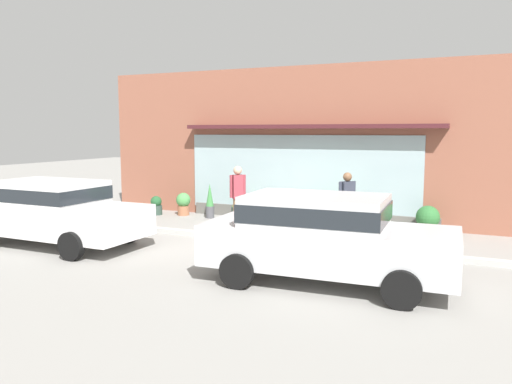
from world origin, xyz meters
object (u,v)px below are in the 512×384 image
object	(u,v)px
parked_car_white	(52,209)
potted_plant_corner_tall	(183,203)
pedestrian_passerby	(238,193)
potted_plant_doorstep	(156,206)
pedestrian_with_handbag	(348,200)
potted_plant_trailing_edge	(327,210)
potted_plant_by_entrance	(428,219)
fire_hydrant	(316,221)
potted_plant_window_left	(210,202)
parked_car_silver	(323,234)
potted_plant_near_hydrant	(239,204)

from	to	relation	value
parked_car_white	potted_plant_corner_tall	distance (m)	4.95
pedestrian_passerby	potted_plant_doorstep	distance (m)	3.79
pedestrian_with_handbag	potted_plant_corner_tall	size ratio (longest dim) A/B	2.31
potted_plant_trailing_edge	potted_plant_by_entrance	xyz separation A→B (m)	(2.71, 0.11, -0.09)
fire_hydrant	potted_plant_corner_tall	bearing A→B (deg)	161.45
pedestrian_passerby	potted_plant_by_entrance	world-z (taller)	pedestrian_passerby
potted_plant_doorstep	potted_plant_corner_tall	world-z (taller)	potted_plant_corner_tall
pedestrian_with_handbag	potted_plant_corner_tall	world-z (taller)	pedestrian_with_handbag
pedestrian_passerby	potted_plant_corner_tall	size ratio (longest dim) A/B	2.42
pedestrian_passerby	potted_plant_by_entrance	xyz separation A→B (m)	(4.83, 1.53, -0.63)
fire_hydrant	parked_car_white	distance (m)	6.41
potted_plant_window_left	potted_plant_by_entrance	size ratio (longest dim) A/B	1.42
potted_plant_doorstep	potted_plant_corner_tall	distance (m)	0.91
parked_car_silver	potted_plant_window_left	bearing A→B (deg)	133.11
fire_hydrant	potted_plant_corner_tall	distance (m)	5.28
parked_car_white	potted_plant_near_hydrant	bearing A→B (deg)	63.17
potted_plant_by_entrance	potted_plant_doorstep	xyz separation A→B (m)	(-8.37, -0.39, -0.11)
parked_car_silver	parked_car_white	world-z (taller)	parked_car_silver
potted_plant_trailing_edge	potted_plant_doorstep	xyz separation A→B (m)	(-5.66, -0.27, -0.20)
parked_car_silver	potted_plant_window_left	distance (m)	7.23
parked_car_silver	potted_plant_by_entrance	distance (m)	5.42
potted_plant_near_hydrant	potted_plant_doorstep	world-z (taller)	potted_plant_near_hydrant
fire_hydrant	potted_plant_corner_tall	world-z (taller)	fire_hydrant
parked_car_silver	potted_plant_corner_tall	distance (m)	8.08
potted_plant_by_entrance	potted_plant_corner_tall	world-z (taller)	potted_plant_by_entrance
potted_plant_window_left	potted_plant_trailing_edge	bearing A→B (deg)	1.40
pedestrian_with_handbag	potted_plant_by_entrance	size ratio (longest dim) A/B	2.21
parked_car_white	fire_hydrant	bearing A→B (deg)	30.62
parked_car_silver	potted_plant_trailing_edge	bearing A→B (deg)	102.71
pedestrian_with_handbag	potted_plant_corner_tall	xyz separation A→B (m)	(-5.70, 1.28, -0.60)
pedestrian_with_handbag	pedestrian_passerby	world-z (taller)	pedestrian_passerby
potted_plant_by_entrance	potted_plant_doorstep	distance (m)	8.38
potted_plant_trailing_edge	potted_plant_near_hydrant	world-z (taller)	potted_plant_near_hydrant
fire_hydrant	pedestrian_with_handbag	xyz separation A→B (m)	(0.69, 0.40, 0.53)
parked_car_white	potted_plant_by_entrance	bearing A→B (deg)	32.34
pedestrian_with_handbag	potted_plant_near_hydrant	bearing A→B (deg)	107.48
parked_car_silver	potted_plant_trailing_edge	distance (m)	5.33
pedestrian_passerby	potted_plant_doorstep	xyz separation A→B (m)	(-3.54, 1.14, -0.74)
fire_hydrant	pedestrian_passerby	world-z (taller)	pedestrian_passerby
fire_hydrant	pedestrian_with_handbag	distance (m)	0.96
pedestrian_passerby	potted_plant_window_left	size ratio (longest dim) A/B	1.63
fire_hydrant	pedestrian_with_handbag	bearing A→B (deg)	30.17
potted_plant_trailing_edge	potted_plant_window_left	size ratio (longest dim) A/B	0.85
pedestrian_with_handbag	potted_plant_trailing_edge	distance (m)	1.63
parked_car_silver	potted_plant_corner_tall	size ratio (longest dim) A/B	6.18
potted_plant_near_hydrant	parked_car_white	bearing A→B (deg)	-117.28
potted_plant_trailing_edge	potted_plant_corner_tall	distance (m)	4.81
pedestrian_passerby	pedestrian_with_handbag	bearing A→B (deg)	142.36
potted_plant_near_hydrant	fire_hydrant	bearing A→B (deg)	-29.38
potted_plant_trailing_edge	potted_plant_window_left	distance (m)	3.77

